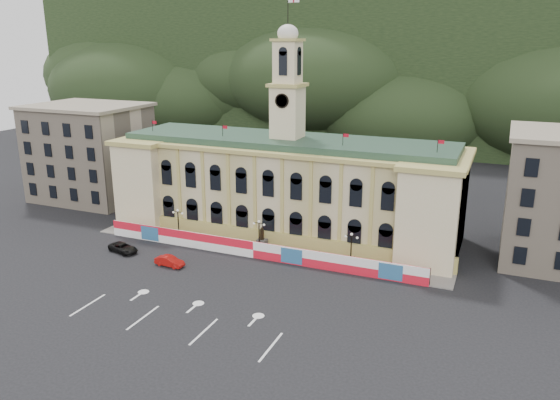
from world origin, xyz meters
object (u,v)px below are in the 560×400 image
at_px(statue, 262,243).
at_px(lamp_center, 259,234).
at_px(red_sedan, 170,261).
at_px(black_suv, 123,248).

xyz_separation_m(statue, lamp_center, (0.00, -1.00, 1.89)).
bearing_deg(lamp_center, red_sedan, -135.89).
relative_size(statue, lamp_center, 0.72).
distance_m(statue, black_suv, 20.77).
height_order(lamp_center, red_sedan, lamp_center).
height_order(lamp_center, black_suv, lamp_center).
xyz_separation_m(lamp_center, red_sedan, (-9.57, -9.27, -2.36)).
bearing_deg(red_sedan, statue, -39.08).
relative_size(lamp_center, black_suv, 0.96).
height_order(statue, lamp_center, lamp_center).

